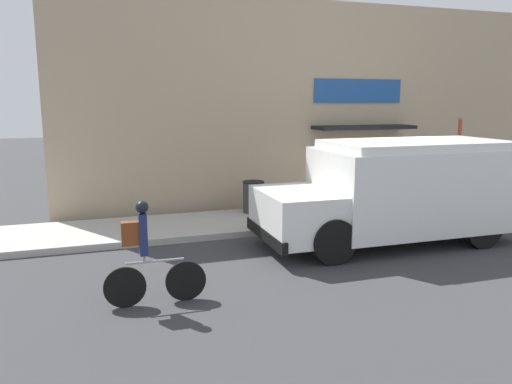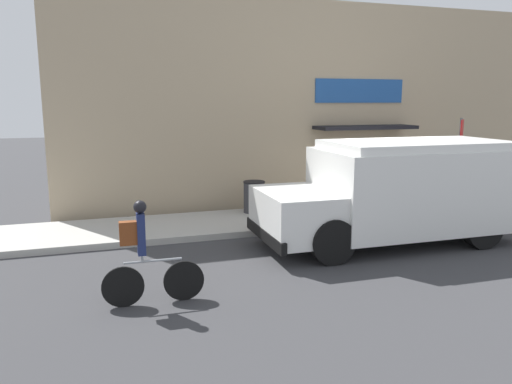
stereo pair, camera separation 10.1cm
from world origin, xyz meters
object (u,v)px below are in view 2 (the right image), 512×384
object	(u,v)px
school_bus	(399,190)
cyclist	(145,255)
trash_bin	(254,197)
stop_sign_post	(460,148)

from	to	relation	value
school_bus	cyclist	xyz separation A→B (m)	(-5.71, -1.81, -0.38)
school_bus	trash_bin	world-z (taller)	school_bus
school_bus	cyclist	bearing A→B (deg)	-161.74
school_bus	stop_sign_post	world-z (taller)	stop_sign_post
cyclist	trash_bin	world-z (taller)	cyclist
cyclist	stop_sign_post	distance (m)	9.83
trash_bin	school_bus	bearing A→B (deg)	-54.07
cyclist	stop_sign_post	world-z (taller)	stop_sign_post
school_bus	stop_sign_post	bearing A→B (deg)	32.58
cyclist	stop_sign_post	bearing A→B (deg)	24.36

